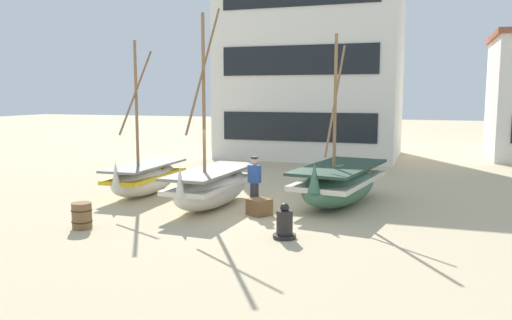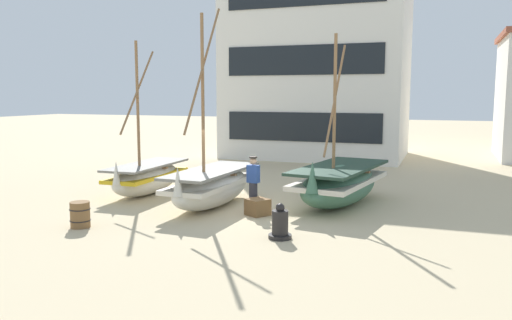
# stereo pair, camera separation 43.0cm
# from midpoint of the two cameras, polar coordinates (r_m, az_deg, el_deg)

# --- Properties ---
(ground_plane) EXTENTS (120.00, 120.00, 0.00)m
(ground_plane) POSITION_cam_midpoint_polar(r_m,az_deg,el_deg) (16.30, -1.90, -5.31)
(ground_plane) COLOR #CCB78E
(fishing_boat_near_left) EXTENTS (1.49, 4.01, 5.36)m
(fishing_boat_near_left) POSITION_cam_midpoint_polar(r_m,az_deg,el_deg) (18.77, -12.82, -1.89)
(fishing_boat_near_left) COLOR silver
(fishing_boat_near_left) RESTS_ON ground
(fishing_boat_centre_large) EXTENTS (2.61, 4.90, 5.39)m
(fishing_boat_centre_large) POSITION_cam_midpoint_polar(r_m,az_deg,el_deg) (16.84, 8.51, -2.53)
(fishing_boat_centre_large) COLOR #427056
(fishing_boat_centre_large) RESTS_ON ground
(fishing_boat_far_right) EXTENTS (1.67, 4.40, 6.25)m
(fishing_boat_far_right) POSITION_cam_midpoint_polar(r_m,az_deg,el_deg) (16.37, -5.63, -2.88)
(fishing_boat_far_right) COLOR silver
(fishing_boat_far_right) RESTS_ON ground
(fisherman_by_hull) EXTENTS (0.40, 0.29, 1.68)m
(fisherman_by_hull) POSITION_cam_midpoint_polar(r_m,az_deg,el_deg) (15.71, -0.96, -2.69)
(fisherman_by_hull) COLOR #33333D
(fisherman_by_hull) RESTS_ON ground
(capstan_winch) EXTENTS (0.58, 0.58, 0.89)m
(capstan_winch) POSITION_cam_midpoint_polar(r_m,az_deg,el_deg) (12.86, 2.22, -7.17)
(capstan_winch) COLOR black
(capstan_winch) RESTS_ON ground
(wooden_barrel) EXTENTS (0.56, 0.56, 0.70)m
(wooden_barrel) POSITION_cam_midpoint_polar(r_m,az_deg,el_deg) (14.58, -19.57, -5.85)
(wooden_barrel) COLOR brown
(wooden_barrel) RESTS_ON ground
(cargo_crate) EXTENTS (0.81, 0.81, 0.49)m
(cargo_crate) POSITION_cam_midpoint_polar(r_m,az_deg,el_deg) (15.28, -0.44, -5.24)
(cargo_crate) COLOR brown
(cargo_crate) RESTS_ON ground
(harbor_building_main) EXTENTS (10.11, 7.15, 10.53)m
(harbor_building_main) POSITION_cam_midpoint_polar(r_m,az_deg,el_deg) (30.06, 5.90, 10.56)
(harbor_building_main) COLOR white
(harbor_building_main) RESTS_ON ground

